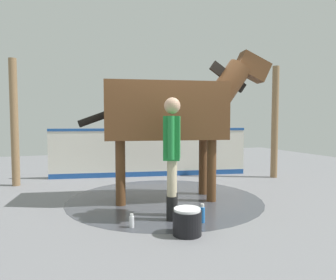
{
  "coord_description": "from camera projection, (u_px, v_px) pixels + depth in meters",
  "views": [
    {
      "loc": [
        1.85,
        5.09,
        1.4
      ],
      "look_at": [
        0.14,
        0.5,
        1.08
      ],
      "focal_mm": 33.48,
      "sensor_mm": 36.0,
      "label": 1
    }
  ],
  "objects": [
    {
      "name": "roof_post_near",
      "position": [
        275.0,
        122.0,
        7.51
      ],
      "size": [
        0.16,
        0.16,
        2.67
      ],
      "primitive_type": "cylinder",
      "color": "olive",
      "rests_on": "ground"
    },
    {
      "name": "wet_patch",
      "position": [
        165.0,
        199.0,
        5.5
      ],
      "size": [
        3.39,
        3.39,
        0.0
      ],
      "primitive_type": "cylinder",
      "color": "#42444C",
      "rests_on": "ground"
    },
    {
      "name": "horse",
      "position": [
        171.0,
        111.0,
        5.42
      ],
      "size": [
        3.35,
        1.32,
        2.62
      ],
      "rotation": [
        0.0,
        0.0,
        2.95
      ],
      "color": "brown",
      "rests_on": "ground"
    },
    {
      "name": "bottle_spray",
      "position": [
        202.0,
        214.0,
        4.24
      ],
      "size": [
        0.07,
        0.07,
        0.26
      ],
      "color": "blue",
      "rests_on": "ground"
    },
    {
      "name": "wash_bucket",
      "position": [
        187.0,
        222.0,
        3.79
      ],
      "size": [
        0.35,
        0.35,
        0.33
      ],
      "color": "black",
      "rests_on": "ground"
    },
    {
      "name": "bottle_shampoo",
      "position": [
        132.0,
        221.0,
        4.05
      ],
      "size": [
        0.06,
        0.06,
        0.18
      ],
      "color": "white",
      "rests_on": "ground"
    },
    {
      "name": "ground_plane",
      "position": [
        166.0,
        200.0,
        5.5
      ],
      "size": [
        16.0,
        16.0,
        0.02
      ],
      "primitive_type": "cube",
      "color": "gray"
    },
    {
      "name": "roof_post_far",
      "position": [
        14.0,
        123.0,
        6.55
      ],
      "size": [
        0.16,
        0.16,
        2.67
      ],
      "primitive_type": "cylinder",
      "color": "olive",
      "rests_on": "ground"
    },
    {
      "name": "barrier_wall",
      "position": [
        151.0,
        154.0,
        7.7
      ],
      "size": [
        4.75,
        1.0,
        1.19
      ],
      "color": "silver",
      "rests_on": "ground"
    },
    {
      "name": "handler",
      "position": [
        172.0,
        149.0,
        4.4
      ],
      "size": [
        0.4,
        0.63,
        1.71
      ],
      "rotation": [
        0.0,
        0.0,
        5.87
      ],
      "color": "black",
      "rests_on": "ground"
    }
  ]
}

